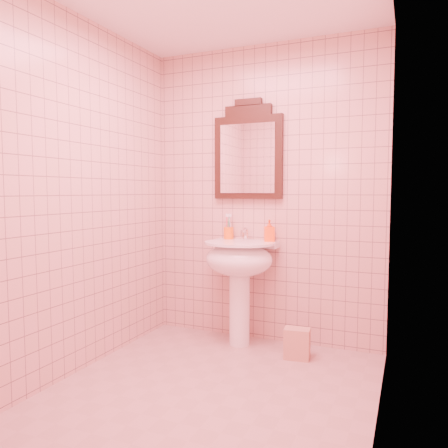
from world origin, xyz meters
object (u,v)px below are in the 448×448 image
at_px(toothbrush_cup, 229,233).
at_px(towel, 297,344).
at_px(soap_dispenser, 269,231).
at_px(pedestal_sink, 239,266).
at_px(mirror, 248,153).

bearing_deg(toothbrush_cup, towel, -22.02).
bearing_deg(towel, soap_dispenser, 141.62).
bearing_deg(pedestal_sink, towel, -11.75).
distance_m(toothbrush_cup, soap_dispenser, 0.38).
height_order(pedestal_sink, toothbrush_cup, toothbrush_cup).
distance_m(mirror, soap_dispenser, 0.69).
bearing_deg(soap_dispenser, toothbrush_cup, 150.33).
relative_size(mirror, toothbrush_cup, 4.29).
relative_size(soap_dispenser, towel, 0.78).
height_order(toothbrush_cup, towel, toothbrush_cup).
xyz_separation_m(soap_dispenser, towel, (0.30, -0.24, -0.84)).
relative_size(toothbrush_cup, towel, 0.84).
relative_size(pedestal_sink, towel, 3.69).
bearing_deg(mirror, soap_dispenser, -17.95).
distance_m(pedestal_sink, mirror, 0.96).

